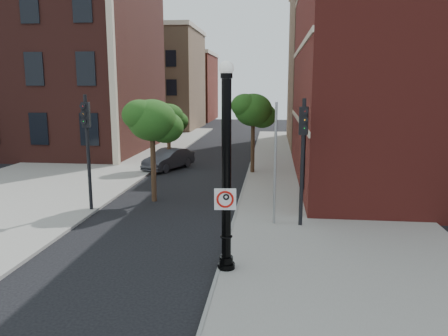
# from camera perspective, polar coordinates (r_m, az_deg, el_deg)

# --- Properties ---
(ground) EXTENTS (120.00, 120.00, 0.00)m
(ground) POSITION_cam_1_polar(r_m,az_deg,el_deg) (12.96, -10.40, -14.11)
(ground) COLOR black
(ground) RESTS_ON ground
(sidewalk_right) EXTENTS (8.00, 60.00, 0.12)m
(sidewalk_right) POSITION_cam_1_polar(r_m,az_deg,el_deg) (22.03, 12.66, -3.59)
(sidewalk_right) COLOR gray
(sidewalk_right) RESTS_ON ground
(sidewalk_left) EXTENTS (10.00, 50.00, 0.12)m
(sidewalk_left) POSITION_cam_1_polar(r_m,az_deg,el_deg) (32.26, -16.54, 0.73)
(sidewalk_left) COLOR gray
(sidewalk_left) RESTS_ON ground
(curb_edge) EXTENTS (0.10, 60.00, 0.14)m
(curb_edge) POSITION_cam_1_polar(r_m,az_deg,el_deg) (21.95, 2.34, -3.37)
(curb_edge) COLOR gray
(curb_edge) RESTS_ON ground
(victorian_building) EXTENTS (18.60, 14.60, 17.95)m
(victorian_building) POSITION_cam_1_polar(r_m,az_deg,el_deg) (40.41, -23.30, 14.60)
(victorian_building) COLOR #50231D
(victorian_building) RESTS_ON ground
(bg_building_tan_a) EXTENTS (12.00, 12.00, 12.00)m
(bg_building_tan_a) POSITION_cam_1_polar(r_m,az_deg,el_deg) (57.39, -9.45, 11.16)
(bg_building_tan_a) COLOR #9B7654
(bg_building_tan_a) RESTS_ON ground
(bg_building_red) EXTENTS (12.00, 12.00, 10.00)m
(bg_building_red) POSITION_cam_1_polar(r_m,az_deg,el_deg) (70.96, -6.30, 10.31)
(bg_building_red) COLOR maroon
(bg_building_red) RESTS_ON ground
(bg_building_tan_b) EXTENTS (22.00, 14.00, 14.00)m
(bg_building_tan_b) POSITION_cam_1_polar(r_m,az_deg,el_deg) (43.10, 23.78, 11.94)
(bg_building_tan_b) COLOR #9B7654
(bg_building_tan_b) RESTS_ON ground
(lamppost) EXTENTS (0.51, 0.51, 6.07)m
(lamppost) POSITION_cam_1_polar(r_m,az_deg,el_deg) (12.34, 0.31, -1.46)
(lamppost) COLOR black
(lamppost) RESTS_ON ground
(no_parking_sign) EXTENTS (0.62, 0.11, 0.62)m
(no_parking_sign) POSITION_cam_1_polar(r_m,az_deg,el_deg) (12.32, 0.17, -4.08)
(no_parking_sign) COLOR white
(no_parking_sign) RESTS_ON ground
(parked_car) EXTENTS (2.90, 4.31, 1.34)m
(parked_car) POSITION_cam_1_polar(r_m,az_deg,el_deg) (28.80, -7.24, 1.16)
(parked_car) COLOR #313136
(parked_car) RESTS_ON ground
(traffic_signal_left) EXTENTS (0.37, 0.43, 5.04)m
(traffic_signal_left) POSITION_cam_1_polar(r_m,az_deg,el_deg) (19.33, -17.48, 4.26)
(traffic_signal_left) COLOR black
(traffic_signal_left) RESTS_ON ground
(traffic_signal_right) EXTENTS (0.36, 0.43, 4.95)m
(traffic_signal_right) POSITION_cam_1_polar(r_m,az_deg,el_deg) (16.52, 10.29, 3.35)
(traffic_signal_right) COLOR black
(traffic_signal_right) RESTS_ON ground
(utility_pole) EXTENTS (0.10, 0.10, 4.81)m
(utility_pole) POSITION_cam_1_polar(r_m,az_deg,el_deg) (16.74, 6.69, 0.31)
(utility_pole) COLOR #999999
(utility_pole) RESTS_ON ground
(street_tree_a) EXTENTS (2.66, 2.41, 4.80)m
(street_tree_a) POSITION_cam_1_polar(r_m,az_deg,el_deg) (20.49, -9.28, 6.03)
(street_tree_a) COLOR #362315
(street_tree_a) RESTS_ON ground
(street_tree_b) EXTENTS (2.37, 2.15, 4.28)m
(street_tree_b) POSITION_cam_1_polar(r_m,az_deg,el_deg) (28.63, -7.22, 6.54)
(street_tree_b) COLOR #362315
(street_tree_b) RESTS_ON ground
(street_tree_c) EXTENTS (2.75, 2.48, 4.95)m
(street_tree_c) POSITION_cam_1_polar(r_m,az_deg,el_deg) (26.75, 3.90, 7.46)
(street_tree_c) COLOR #362315
(street_tree_c) RESTS_ON ground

